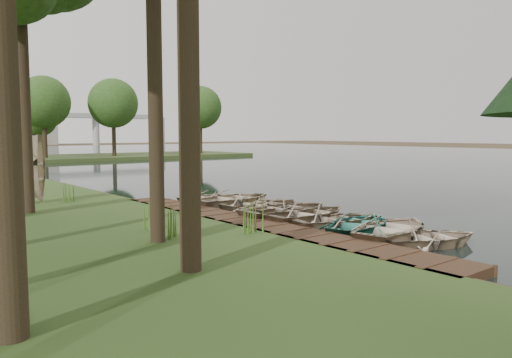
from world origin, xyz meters
TOP-DOWN VIEW (x-y plane):
  - ground at (0.00, 0.00)m, footprint 300.00×300.00m
  - water at (30.00, 20.00)m, footprint 130.00×200.00m
  - boardwalk at (-1.60, 0.00)m, footprint 1.60×16.00m
  - peninsula at (8.00, 50.00)m, footprint 50.00×14.00m
  - far_trees at (4.67, 50.00)m, footprint 45.60×5.60m
  - building_a at (30.00, 140.00)m, footprint 10.00×8.00m
  - rowboat_0 at (0.85, -5.32)m, footprint 3.68×3.20m
  - rowboat_1 at (0.90, -4.01)m, footprint 4.26×3.46m
  - rowboat_2 at (0.85, -2.76)m, footprint 4.01×3.37m
  - rowboat_3 at (0.88, -1.70)m, footprint 3.86×3.12m
  - rowboat_4 at (0.94, -0.27)m, footprint 3.88×2.84m
  - rowboat_5 at (0.85, 0.83)m, footprint 4.09×2.97m
  - rowboat_6 at (1.28, 2.11)m, footprint 4.15×3.48m
  - rowboat_7 at (1.25, 3.42)m, footprint 3.22×2.38m
  - rowboat_8 at (1.13, 4.62)m, footprint 4.10×2.98m
  - rowboat_9 at (0.92, 6.20)m, footprint 3.33×2.53m
  - stored_rowboat at (-5.80, 9.47)m, footprint 3.62×3.28m
  - reeds_0 at (-5.02, -0.52)m, footprint 0.60×0.60m
  - reeds_1 at (-2.78, -1.53)m, footprint 0.60×0.60m
  - reeds_2 at (-4.85, 0.99)m, footprint 0.60×0.60m
  - reeds_3 at (-4.72, 9.02)m, footprint 0.60×0.60m

SIDE VIEW (x-z plane):
  - ground at x=0.00m, z-range 0.00..0.00m
  - water at x=30.00m, z-range 0.00..0.05m
  - boardwalk at x=-1.60m, z-range 0.00..0.30m
  - peninsula at x=8.00m, z-range 0.00..0.45m
  - rowboat_0 at x=0.85m, z-range 0.05..0.69m
  - rowboat_7 at x=1.25m, z-range 0.05..0.69m
  - rowboat_9 at x=0.92m, z-range 0.05..0.70m
  - rowboat_3 at x=0.88m, z-range 0.05..0.75m
  - rowboat_2 at x=0.85m, z-range 0.05..0.76m
  - rowboat_6 at x=1.28m, z-range 0.05..0.79m
  - rowboat_1 at x=0.90m, z-range 0.05..0.83m
  - rowboat_4 at x=0.94m, z-range 0.05..0.83m
  - rowboat_5 at x=0.85m, z-range 0.05..0.88m
  - rowboat_8 at x=1.13m, z-range 0.05..0.88m
  - stored_rowboat at x=-5.80m, z-range 0.30..0.91m
  - reeds_3 at x=-4.72m, z-range 0.30..1.21m
  - reeds_0 at x=-5.02m, z-range 0.30..1.29m
  - reeds_2 at x=-4.85m, z-range 0.30..1.33m
  - reeds_1 at x=-2.78m, z-range 0.30..1.42m
  - far_trees at x=4.67m, z-range 2.03..10.83m
  - building_a at x=30.00m, z-range 0.00..18.00m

